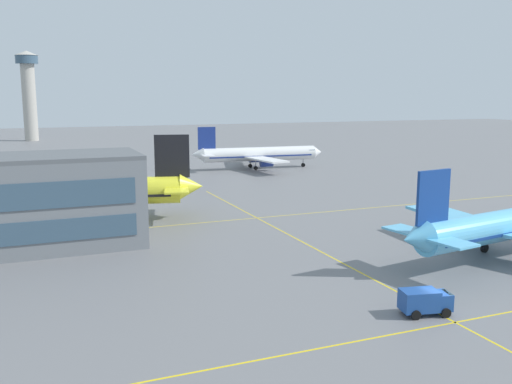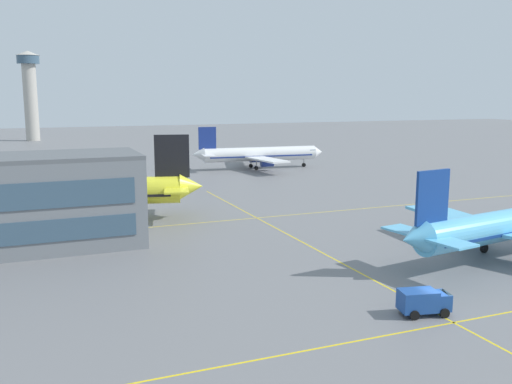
{
  "view_description": "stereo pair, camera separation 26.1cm",
  "coord_description": "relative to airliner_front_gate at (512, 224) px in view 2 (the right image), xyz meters",
  "views": [
    {
      "loc": [
        -30.51,
        -34.84,
        17.78
      ],
      "look_at": [
        1.78,
        44.2,
        3.0
      ],
      "focal_mm": 39.25,
      "sensor_mm": 36.0,
      "label": 1
    },
    {
      "loc": [
        -30.27,
        -34.93,
        17.78
      ],
      "look_at": [
        1.78,
        44.2,
        3.0
      ],
      "focal_mm": 39.25,
      "sensor_mm": 36.0,
      "label": 2
    }
  ],
  "objects": [
    {
      "name": "airliner_front_gate",
      "position": [
        0.0,
        0.0,
        0.0
      ],
      "size": [
        34.13,
        29.13,
        10.62
      ],
      "color": "#5BB7E5",
      "rests_on": "ground"
    },
    {
      "name": "taxiway_markings",
      "position": [
        -18.92,
        8.17,
        -3.62
      ],
      "size": [
        166.49,
        91.29,
        0.01
      ],
      "color": "yellow",
      "rests_on": "ground"
    },
    {
      "name": "service_truck_red_van",
      "position": [
        -20.04,
        -10.3,
        -2.45
      ],
      "size": [
        4.41,
        2.87,
        2.1
      ],
      "color": "#1E4793",
      "rests_on": "ground"
    },
    {
      "name": "ground_plane",
      "position": [
        -18.92,
        -10.58,
        -3.63
      ],
      "size": [
        600.0,
        600.0,
        0.0
      ],
      "primitive_type": "plane",
      "color": "slate"
    },
    {
      "name": "airliner_third_row",
      "position": [
        2.65,
        80.72,
        -0.07
      ],
      "size": [
        33.56,
        28.85,
        10.43
      ],
      "color": "white",
      "rests_on": "ground"
    },
    {
      "name": "control_tower",
      "position": [
        -47.78,
        194.02,
        16.76
      ],
      "size": [
        8.82,
        8.82,
        34.87
      ],
      "color": "#ADA89E",
      "rests_on": "ground"
    },
    {
      "name": "airliner_second_row",
      "position": [
        -44.89,
        36.97,
        0.55
      ],
      "size": [
        39.0,
        33.18,
        12.25
      ],
      "color": "yellow",
      "rests_on": "ground"
    }
  ]
}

